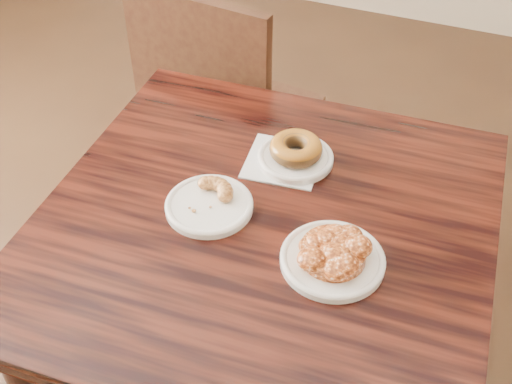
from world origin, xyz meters
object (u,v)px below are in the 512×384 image
at_px(glazed_donut, 296,148).
at_px(apple_fritter, 333,250).
at_px(cafe_table, 263,341).
at_px(chair_far, 236,117).
at_px(cruller_fragment, 209,198).

relative_size(glazed_donut, apple_fritter, 0.68).
relative_size(cafe_table, glazed_donut, 7.71).
bearing_deg(cafe_table, glazed_donut, 87.87).
xyz_separation_m(cafe_table, apple_fritter, (0.14, -0.05, 0.41)).
distance_m(cafe_table, chair_far, 0.74).
distance_m(chair_far, apple_fritter, 0.92).
distance_m(glazed_donut, cruller_fragment, 0.21).
bearing_deg(apple_fritter, cafe_table, 159.92).
height_order(cafe_table, apple_fritter, apple_fritter).
relative_size(chair_far, cruller_fragment, 9.14).
height_order(cafe_table, cruller_fragment, cruller_fragment).
bearing_deg(apple_fritter, chair_far, 124.55).
bearing_deg(cruller_fragment, cafe_table, 5.38).
bearing_deg(cruller_fragment, glazed_donut, 60.98).
xyz_separation_m(cafe_table, chair_far, (-0.34, 0.65, 0.08)).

